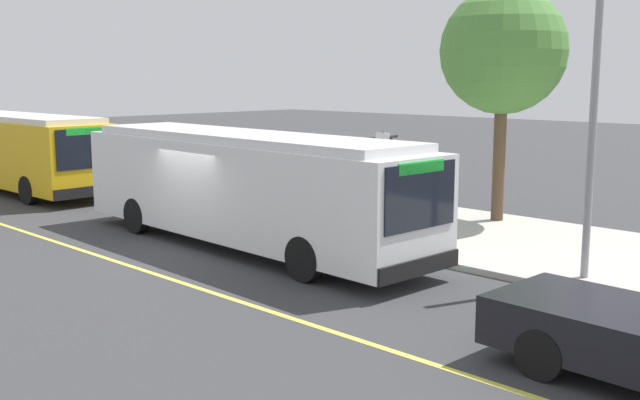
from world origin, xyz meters
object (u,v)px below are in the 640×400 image
object	(u,v)px
transit_bus_main	(245,185)
transit_bus_second	(18,149)
route_sign_post	(382,170)
pedestrian_commuter	(360,195)
waiting_bench	(344,197)

from	to	relation	value
transit_bus_main	transit_bus_second	size ratio (longest dim) A/B	1.11
route_sign_post	pedestrian_commuter	world-z (taller)	route_sign_post
transit_bus_second	waiting_bench	distance (m)	13.43
route_sign_post	transit_bus_main	bearing A→B (deg)	-129.18
transit_bus_main	transit_bus_second	bearing A→B (deg)	179.66
transit_bus_main	pedestrian_commuter	world-z (taller)	transit_bus_main
transit_bus_main	transit_bus_second	distance (m)	13.59
transit_bus_second	pedestrian_commuter	size ratio (longest dim) A/B	6.20
transit_bus_main	waiting_bench	distance (m)	5.15
transit_bus_main	pedestrian_commuter	xyz separation A→B (m)	(1.06, 3.26, -0.50)
transit_bus_main	route_sign_post	distance (m)	3.59
pedestrian_commuter	transit_bus_main	bearing A→B (deg)	-107.98
waiting_bench	pedestrian_commuter	size ratio (longest dim) A/B	0.95
route_sign_post	transit_bus_second	bearing A→B (deg)	-170.38
transit_bus_second	transit_bus_main	bearing A→B (deg)	-0.34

